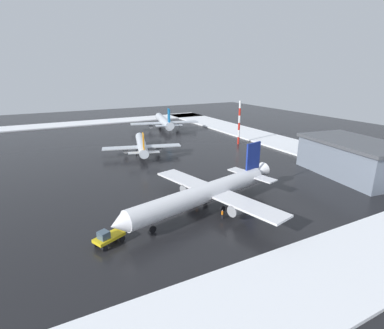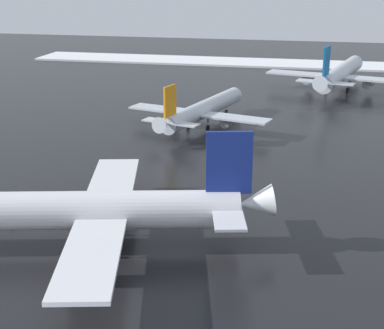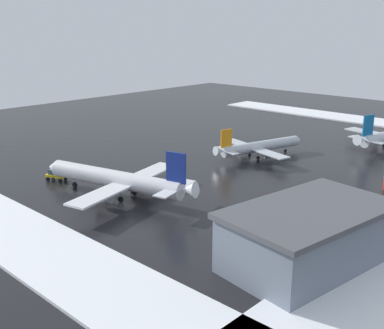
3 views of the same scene
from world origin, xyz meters
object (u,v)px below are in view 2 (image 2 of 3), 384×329
object	(u,v)px
airplane_distant_tail	(79,210)
ground_crew_beside_wing	(74,258)
airplane_foreground_jet	(340,74)
ground_crew_by_nose_gear	(10,209)
airplane_parked_portside	(203,110)
ground_crew_near_tug	(93,223)

from	to	relation	value
airplane_distant_tail	ground_crew_beside_wing	xyz separation A→B (m)	(-4.08, -1.06, -2.66)
airplane_foreground_jet	ground_crew_by_nose_gear	xyz separation A→B (m)	(-74.54, 34.55, -2.53)
ground_crew_beside_wing	ground_crew_by_nose_gear	xyz separation A→B (m)	(8.78, 10.79, 0.00)
ground_crew_by_nose_gear	airplane_foreground_jet	bearing A→B (deg)	63.56
airplane_distant_tail	ground_crew_beside_wing	world-z (taller)	airplane_distant_tail
ground_crew_beside_wing	airplane_distant_tail	bearing A→B (deg)	-102.92
airplane_parked_portside	ground_crew_near_tug	bearing A→B (deg)	-168.56
ground_crew_by_nose_gear	ground_crew_near_tug	bearing A→B (deg)	-10.19
ground_crew_by_nose_gear	ground_crew_near_tug	world-z (taller)	same
ground_crew_beside_wing	ground_crew_near_tug	xyz separation A→B (m)	(7.31, 1.07, 0.00)
airplane_distant_tail	airplane_parked_portside	size ratio (longest dim) A/B	1.29
airplane_distant_tail	airplane_foreground_jet	xyz separation A→B (m)	(79.24, -24.82, -0.13)
ground_crew_beside_wing	ground_crew_by_nose_gear	distance (m)	13.91
airplane_foreground_jet	ground_crew_near_tug	xyz separation A→B (m)	(-76.01, 24.83, -2.53)
ground_crew_by_nose_gear	ground_crew_near_tug	distance (m)	9.83
airplane_foreground_jet	ground_crew_by_nose_gear	bearing A→B (deg)	168.64
ground_crew_beside_wing	ground_crew_near_tug	distance (m)	7.38
ground_crew_by_nose_gear	ground_crew_near_tug	size ratio (longest dim) A/B	1.00
airplane_parked_portside	airplane_foreground_jet	xyz separation A→B (m)	(34.91, -22.13, 0.67)
airplane_distant_tail	airplane_foreground_jet	bearing A→B (deg)	-120.94
ground_crew_near_tug	airplane_distant_tail	bearing A→B (deg)	71.05
airplane_distant_tail	airplane_parked_portside	distance (m)	44.41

